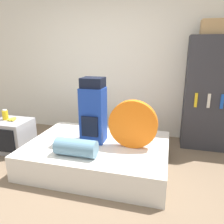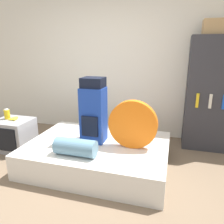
% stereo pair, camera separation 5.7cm
% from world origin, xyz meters
% --- Properties ---
extents(ground_plane, '(16.00, 16.00, 0.00)m').
position_xyz_m(ground_plane, '(0.00, 0.00, 0.00)').
color(ground_plane, brown).
extents(wall_back, '(8.00, 0.05, 2.60)m').
position_xyz_m(wall_back, '(0.00, 2.11, 1.30)').
color(wall_back, silver).
rests_on(wall_back, ground_plane).
extents(bed, '(1.86, 1.35, 0.34)m').
position_xyz_m(bed, '(0.16, 0.77, 0.17)').
color(bed, silver).
rests_on(bed, ground_plane).
extents(backpack, '(0.31, 0.30, 0.87)m').
position_xyz_m(backpack, '(0.08, 0.83, 0.76)').
color(backpack, navy).
rests_on(backpack, bed).
extents(tent_bag, '(0.62, 0.09, 0.62)m').
position_xyz_m(tent_bag, '(0.63, 0.77, 0.65)').
color(tent_bag, orange).
rests_on(tent_bag, bed).
extents(sleeping_roll, '(0.50, 0.21, 0.21)m').
position_xyz_m(sleeping_roll, '(0.03, 0.36, 0.44)').
color(sleeping_roll, '#5B849E').
rests_on(sleeping_roll, bed).
extents(television, '(0.55, 0.49, 0.49)m').
position_xyz_m(television, '(-1.30, 0.88, 0.25)').
color(television, '#939399').
rests_on(television, ground_plane).
extents(canister, '(0.09, 0.09, 0.16)m').
position_xyz_m(canister, '(-1.41, 0.91, 0.57)').
color(canister, gold).
rests_on(canister, television).
extents(banana_bunch, '(0.13, 0.17, 0.04)m').
position_xyz_m(banana_bunch, '(-1.28, 0.91, 0.51)').
color(banana_bunch, yellow).
rests_on(banana_bunch, television).
extents(bookshelf, '(0.67, 0.45, 1.75)m').
position_xyz_m(bookshelf, '(1.62, 1.83, 0.88)').
color(bookshelf, '#2D2D33').
rests_on(bookshelf, ground_plane).
extents(cardboard_box, '(0.30, 0.26, 0.21)m').
position_xyz_m(cardboard_box, '(1.57, 1.83, 1.86)').
color(cardboard_box, '#A88456').
rests_on(cardboard_box, bookshelf).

